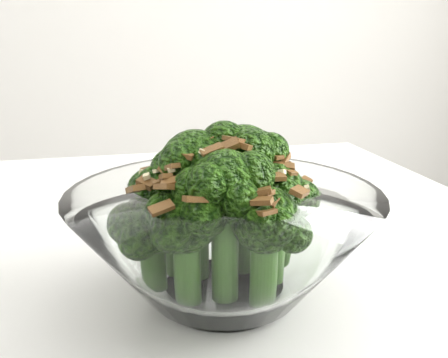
{
  "coord_description": "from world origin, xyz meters",
  "views": [
    {
      "loc": [
        0.27,
        -0.62,
        0.96
      ],
      "look_at": [
        0.28,
        -0.24,
        0.85
      ],
      "focal_mm": 40.0,
      "sensor_mm": 36.0,
      "label": 1
    }
  ],
  "objects": [
    {
      "name": "broccoli_dish",
      "position": [
        0.28,
        -0.24,
        0.81
      ],
      "size": [
        0.25,
        0.25,
        0.14
      ],
      "color": "white",
      "rests_on": "table"
    }
  ]
}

